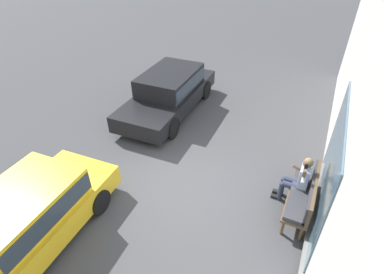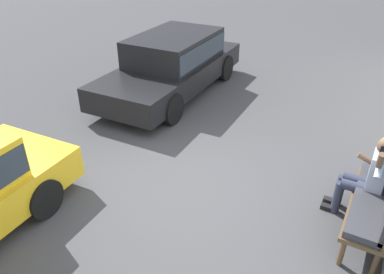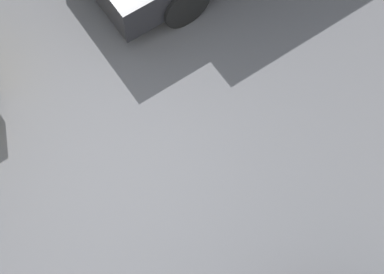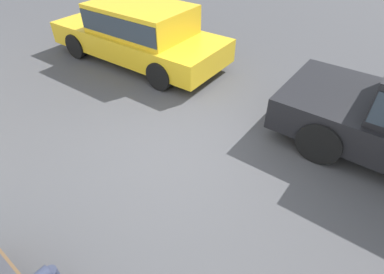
% 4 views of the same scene
% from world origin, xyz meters
% --- Properties ---
extents(ground_plane, '(60.00, 60.00, 0.00)m').
position_xyz_m(ground_plane, '(0.00, 0.00, 0.00)').
color(ground_plane, '#424244').
extents(building_facade, '(18.00, 0.51, 5.44)m').
position_xyz_m(building_facade, '(-0.00, 3.40, 2.71)').
color(building_facade, beige).
rests_on(building_facade, ground_plane).
extents(bench, '(1.76, 0.55, 1.03)m').
position_xyz_m(bench, '(-0.36, 2.90, 0.60)').
color(bench, brown).
rests_on(bench, ground_plane).
extents(person_on_phone, '(0.73, 0.74, 1.37)m').
position_xyz_m(person_on_phone, '(-0.66, 2.67, 0.73)').
color(person_on_phone, '#2D3347').
rests_on(person_on_phone, ground_plane).
extents(parked_car_near, '(4.71, 2.02, 1.44)m').
position_xyz_m(parked_car_near, '(-3.30, -2.19, 0.80)').
color(parked_car_near, black).
rests_on(parked_car_near, ground_plane).
extents(parked_car_mid, '(4.46, 1.99, 1.35)m').
position_xyz_m(parked_car_mid, '(2.91, -2.13, 0.74)').
color(parked_car_mid, gold).
rests_on(parked_car_mid, ground_plane).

